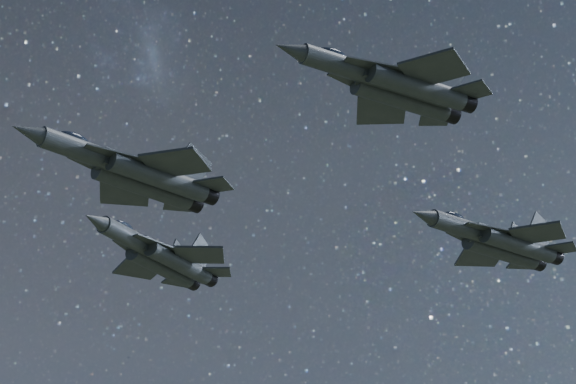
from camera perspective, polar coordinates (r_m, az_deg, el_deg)
jet_lead at (r=68.69m, az=-9.00°, el=1.14°), size 16.47×11.70×4.19m
jet_left at (r=82.32m, az=-7.54°, el=-3.83°), size 16.57×11.05×4.20m
jet_right at (r=63.12m, az=6.29°, el=6.32°), size 15.32×10.58×3.85m
jet_slot at (r=81.15m, az=12.37°, el=-2.89°), size 16.48×11.62×4.17m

